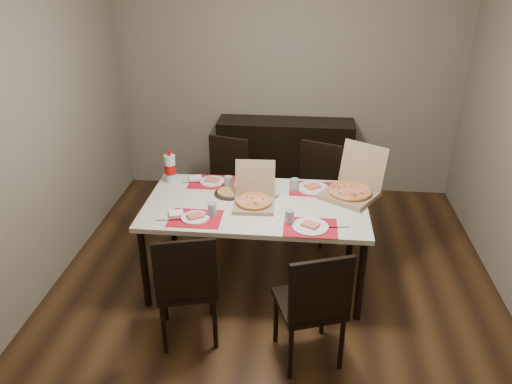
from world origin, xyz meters
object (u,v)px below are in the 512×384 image
sideboard (285,159)px  dining_table (256,210)px  chair_near_left (187,283)px  chair_far_right (315,187)px  chair_far_left (225,180)px  dip_bowl (271,194)px  chair_near_right (313,303)px  soda_bottle (170,168)px  pizza_box_center (254,199)px

sideboard → dining_table: bearing=-95.6°
chair_near_left → chair_far_right: bearing=61.3°
chair_far_left → dip_bowl: (0.52, -0.77, 0.25)m
chair_near_left → chair_near_right: 0.89m
chair_near_right → dip_bowl: size_ratio=6.98×
chair_near_right → chair_far_right: bearing=89.2°
chair_far_left → soda_bottle: bearing=-124.0°
chair_far_left → dining_table: bearing=-66.0°
chair_far_right → chair_near_left: bearing=-118.7°
pizza_box_center → soda_bottle: pizza_box_center is taller
chair_far_left → chair_far_right: (0.90, -0.06, 0.00)m
pizza_box_center → chair_near_left: bearing=-117.1°
sideboard → chair_far_right: size_ratio=1.61×
dip_bowl → chair_near_left: bearing=-119.0°
dip_bowl → soda_bottle: soda_bottle is taller
sideboard → chair_far_right: bearing=-68.1°
chair_far_left → sideboard: bearing=53.5°
chair_near_right → soda_bottle: size_ratio=3.12×
dip_bowl → dining_table: bearing=-128.8°
sideboard → pizza_box_center: 1.75m
dip_bowl → soda_bottle: size_ratio=0.45×
chair_near_left → soda_bottle: size_ratio=3.12×
dip_bowl → chair_far_right: bearing=61.7°
pizza_box_center → soda_bottle: 0.86m
sideboard → dip_bowl: bearing=-91.9°
chair_near_left → sideboard: bearing=77.0°
dip_bowl → soda_bottle: (-0.90, 0.20, 0.11)m
chair_far_left → chair_near_right: bearing=-64.6°
chair_near_right → chair_far_left: 2.04m
chair_far_right → soda_bottle: 1.43m
dip_bowl → chair_far_left: bearing=123.9°
sideboard → pizza_box_center: (-0.18, -1.71, 0.35)m
chair_near_right → dip_bowl: chair_near_right is taller
dining_table → pizza_box_center: pizza_box_center is taller
dining_table → chair_far_left: chair_far_left is taller
dining_table → chair_near_left: (-0.41, -0.80, -0.17)m
chair_near_left → chair_near_right: (0.88, -0.13, 0.00)m
sideboard → chair_near_right: chair_near_right is taller
chair_far_left → chair_far_right: bearing=-3.6°
chair_far_right → dip_bowl: 0.85m
sideboard → chair_near_left: chair_near_left is taller
chair_near_left → pizza_box_center: bearing=62.9°
chair_far_left → pizza_box_center: bearing=-67.3°
chair_far_right → pizza_box_center: pizza_box_center is taller
pizza_box_center → chair_far_left: bearing=112.7°
sideboard → chair_far_right: 0.89m
dining_table → chair_near_right: size_ratio=1.94×
chair_far_left → chair_near_left: bearing=-90.1°
chair_near_left → soda_bottle: bearing=108.5°
dip_bowl → soda_bottle: 0.93m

